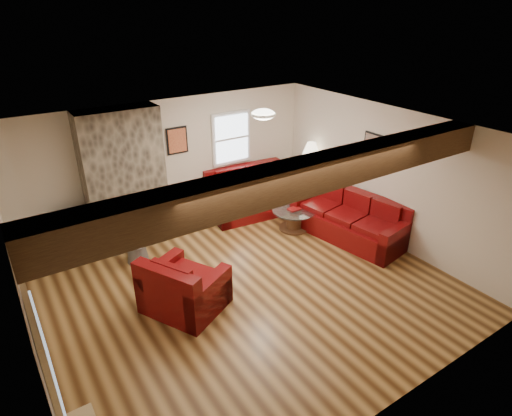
{
  "coord_description": "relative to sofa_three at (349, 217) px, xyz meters",
  "views": [
    {
      "loc": [
        -2.95,
        -4.72,
        4.1
      ],
      "look_at": [
        0.43,
        0.4,
        1.13
      ],
      "focal_mm": 30.0,
      "sensor_mm": 36.0,
      "label": 1
    }
  ],
  "objects": [
    {
      "name": "floor_lamp",
      "position": [
        0.32,
        1.55,
        0.8
      ],
      "size": [
        0.37,
        0.37,
        1.42
      ],
      "color": "#AD8A48",
      "rests_on": "floor"
    },
    {
      "name": "artwork_back",
      "position": [
        -2.33,
        2.4,
        1.28
      ],
      "size": [
        0.42,
        0.06,
        0.52
      ],
      "primitive_type": null,
      "color": "black",
      "rests_on": "room"
    },
    {
      "name": "coal_bucket",
      "position": [
        -3.66,
        1.38,
        -0.25
      ],
      "size": [
        0.37,
        0.37,
        0.35
      ],
      "primitive_type": null,
      "color": "slate",
      "rests_on": "floor"
    },
    {
      "name": "tv_cabinet",
      "position": [
        -4.49,
        2.22,
        -0.17
      ],
      "size": [
        1.02,
        0.41,
        0.51
      ],
      "primitive_type": "cube",
      "color": "black",
      "rests_on": "floor"
    },
    {
      "name": "television",
      "position": [
        -4.49,
        2.22,
        0.3
      ],
      "size": [
        0.73,
        0.1,
        0.42
      ],
      "primitive_type": "imported",
      "color": "black",
      "rests_on": "tv_cabinet"
    },
    {
      "name": "sofa_three",
      "position": [
        0.0,
        0.0,
        0.0
      ],
      "size": [
        1.27,
        2.31,
        0.84
      ],
      "primitive_type": null,
      "rotation": [
        0.0,
        0.0,
        -1.4
      ],
      "color": "#49050A",
      "rests_on": "floor"
    },
    {
      "name": "ceiling_dome",
      "position": [
        -1.58,
        0.59,
        2.02
      ],
      "size": [
        0.4,
        0.4,
        0.18
      ],
      "primitive_type": null,
      "color": "#F1E9CC",
      "rests_on": "room"
    },
    {
      "name": "artwork_right",
      "position": [
        0.48,
        -0.01,
        1.33
      ],
      "size": [
        0.06,
        0.55,
        0.42
      ],
      "primitive_type": null,
      "color": "black",
      "rests_on": "room"
    },
    {
      "name": "coffee_table",
      "position": [
        -0.67,
        0.82,
        -0.21
      ],
      "size": [
        0.87,
        0.87,
        0.45
      ],
      "color": "#4A2D17",
      "rests_on": "floor"
    },
    {
      "name": "back_window",
      "position": [
        -1.13,
        2.4,
        1.13
      ],
      "size": [
        0.9,
        0.08,
        1.1
      ],
      "primitive_type": null,
      "color": "white",
      "rests_on": "room"
    },
    {
      "name": "oak_beam",
      "position": [
        -2.48,
        -1.56,
        1.89
      ],
      "size": [
        6.0,
        0.36,
        0.38
      ],
      "primitive_type": "cube",
      "color": "#382010",
      "rests_on": "room"
    },
    {
      "name": "armchair_red",
      "position": [
        -3.49,
        -0.21,
        0.01
      ],
      "size": [
        1.32,
        1.37,
        0.86
      ],
      "primitive_type": null,
      "rotation": [
        0.0,
        0.0,
        2.05
      ],
      "color": "#49050A",
      "rests_on": "floor"
    },
    {
      "name": "hatch_window",
      "position": [
        -5.44,
        -1.81,
        1.03
      ],
      "size": [
        0.08,
        1.0,
        0.9
      ],
      "primitive_type": null,
      "color": "tan",
      "rests_on": "room"
    },
    {
      "name": "chimney_breast",
      "position": [
        -3.48,
        2.18,
        0.8
      ],
      "size": [
        1.4,
        0.67,
        2.5
      ],
      "color": "#38332B",
      "rests_on": "floor"
    },
    {
      "name": "loveseat",
      "position": [
        -0.97,
        1.92,
        0.05
      ],
      "size": [
        1.89,
        1.22,
        0.95
      ],
      "primitive_type": null,
      "rotation": [
        0.0,
        0.0,
        -0.11
      ],
      "color": "#49050A",
      "rests_on": "floor"
    },
    {
      "name": "room",
      "position": [
        -2.48,
        -0.31,
        0.83
      ],
      "size": [
        8.0,
        8.0,
        8.0
      ],
      "color": "#4F2F15",
      "rests_on": "ground"
    }
  ]
}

